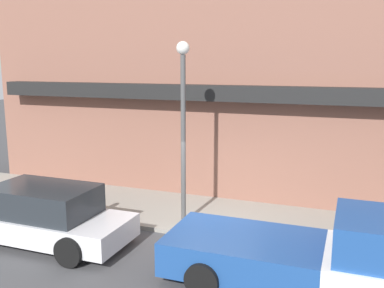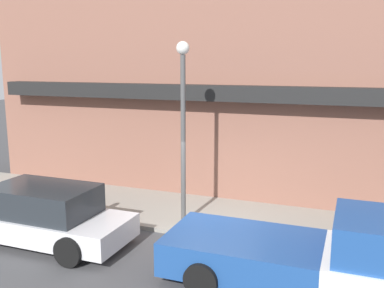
% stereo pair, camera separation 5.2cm
% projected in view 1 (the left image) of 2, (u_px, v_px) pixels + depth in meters
% --- Properties ---
extents(ground_plane, '(80.00, 80.00, 0.00)m').
position_uv_depth(ground_plane, '(210.00, 240.00, 11.40)').
color(ground_plane, '#424244').
extents(sidewalk, '(36.00, 3.27, 0.12)m').
position_uv_depth(sidewalk, '(227.00, 218.00, 12.89)').
color(sidewalk, gray).
rests_on(sidewalk, ground).
extents(building, '(19.80, 3.80, 10.31)m').
position_uv_depth(building, '(254.00, 75.00, 14.97)').
color(building, brown).
rests_on(building, ground).
extents(pickup_truck, '(5.53, 2.32, 1.76)m').
position_uv_depth(pickup_truck, '(317.00, 255.00, 8.74)').
color(pickup_truck, white).
rests_on(pickup_truck, ground).
extents(parked_car, '(4.61, 2.07, 1.53)m').
position_uv_depth(parked_car, '(45.00, 215.00, 11.14)').
color(parked_car, silver).
rests_on(parked_car, ground).
extents(fire_hydrant, '(0.21, 0.21, 0.64)m').
position_uv_depth(fire_hydrant, '(101.00, 202.00, 13.21)').
color(fire_hydrant, yellow).
rests_on(fire_hydrant, sidewalk).
extents(street_lamp, '(0.36, 0.36, 5.11)m').
position_uv_depth(street_lamp, '(183.00, 111.00, 11.77)').
color(street_lamp, '#4C4C4C').
rests_on(street_lamp, sidewalk).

